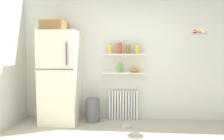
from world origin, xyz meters
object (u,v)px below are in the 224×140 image
storage_jar_2 (128,49)px  pet_food_bowl (126,126)px  hanging_fruit_basket (199,32)px  refrigerator (61,75)px  trash_bin (93,110)px  shelf_bowl (135,70)px  storage_jar_1 (119,48)px  storage_jar_3 (137,49)px  storage_jar_0 (110,49)px  vase (120,67)px  radiator (123,105)px

storage_jar_2 → pet_food_bowl: size_ratio=0.90×
pet_food_bowl → hanging_fruit_basket: 2.16m
refrigerator → trash_bin: size_ratio=4.24×
storage_jar_2 → shelf_bowl: storage_jar_2 is taller
hanging_fruit_basket → storage_jar_2: bearing=165.9°
storage_jar_1 → hanging_fruit_basket: hanging_fruit_basket is taller
storage_jar_2 → storage_jar_3: storage_jar_3 is taller
shelf_bowl → pet_food_bowl: size_ratio=0.85×
refrigerator → trash_bin: refrigerator is taller
storage_jar_0 → pet_food_bowl: 1.54m
storage_jar_0 → pet_food_bowl: storage_jar_0 is taller
shelf_bowl → pet_food_bowl: bearing=-108.8°
storage_jar_1 → vase: size_ratio=1.16×
storage_jar_3 → pet_food_bowl: storage_jar_3 is taller
shelf_bowl → storage_jar_2: bearing=180.0°
refrigerator → storage_jar_0: bearing=13.9°
storage_jar_3 → trash_bin: storage_jar_3 is taller
storage_jar_0 → trash_bin: size_ratio=0.44×
storage_jar_2 → storage_jar_1: bearing=180.0°
trash_bin → pet_food_bowl: trash_bin is taller
storage_jar_2 → shelf_bowl: bearing=0.0°
vase → hanging_fruit_basket: hanging_fruit_basket is taller
storage_jar_0 → hanging_fruit_basket: bearing=-11.1°
refrigerator → pet_food_bowl: 1.61m
refrigerator → shelf_bowl: size_ratio=11.15×
vase → radiator: bearing=24.9°
storage_jar_0 → trash_bin: (-0.33, -0.18, -1.23)m
trash_bin → hanging_fruit_basket: 2.49m
vase → trash_bin: 1.02m
radiator → hanging_fruit_basket: size_ratio=1.77×
storage_jar_1 → pet_food_bowl: size_ratio=1.11×
refrigerator → shelf_bowl: 1.48m
storage_jar_3 → refrigerator: bearing=-171.1°
storage_jar_0 → vase: bearing=0.0°
vase → pet_food_bowl: size_ratio=0.96×
refrigerator → vase: bearing=11.5°
storage_jar_1 → trash_bin: 1.35m
trash_bin → pet_food_bowl: 0.76m
radiator → shelf_bowl: (0.23, -0.03, 0.72)m
radiator → pet_food_bowl: (0.07, -0.48, -0.27)m
storage_jar_3 → trash_bin: size_ratio=0.43×
radiator → shelf_bowl: size_ratio=3.36×
refrigerator → trash_bin: 0.94m
storage_jar_1 → trash_bin: bearing=-160.7°
radiator → storage_jar_2: storage_jar_2 is taller
trash_bin → hanging_fruit_basket: (1.97, -0.14, 1.51)m
storage_jar_1 → storage_jar_3: 0.37m
refrigerator → vase: 1.20m
refrigerator → storage_jar_1: size_ratio=8.49×
storage_jar_2 → trash_bin: bearing=-165.5°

